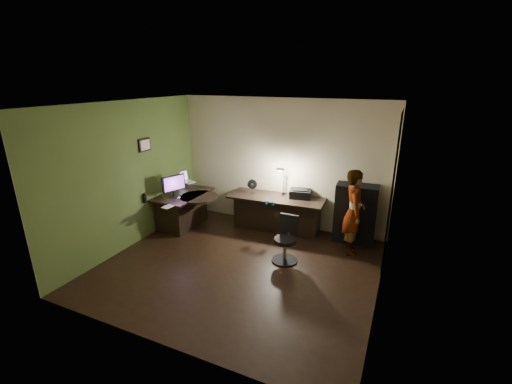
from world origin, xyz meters
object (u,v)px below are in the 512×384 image
at_px(monitor, 173,189).
at_px(person, 354,212).
at_px(office_chair, 285,240).
at_px(desk_left, 184,210).
at_px(desk_right, 276,214).
at_px(cabinet, 355,214).

bearing_deg(monitor, person, 30.25).
distance_m(monitor, office_chair, 2.60).
relative_size(desk_left, desk_right, 0.65).
relative_size(desk_left, monitor, 2.48).
bearing_deg(desk_right, desk_left, -164.75).
relative_size(desk_right, monitor, 3.82).
distance_m(cabinet, person, 0.50).
bearing_deg(desk_right, person, -13.44).
xyz_separation_m(desk_left, office_chair, (2.49, -0.53, 0.04)).
height_order(cabinet, person, person).
relative_size(office_chair, person, 0.52).
bearing_deg(person, desk_left, 79.89).
relative_size(cabinet, monitor, 2.25).
bearing_deg(desk_left, office_chair, -11.56).
height_order(cabinet, office_chair, cabinet).
distance_m(cabinet, monitor, 3.66).
bearing_deg(monitor, office_chair, 14.82).
distance_m(office_chair, person, 1.36).
bearing_deg(desk_right, cabinet, 2.62).
height_order(desk_left, person, person).
xyz_separation_m(desk_left, cabinet, (3.45, 0.76, 0.21)).
relative_size(cabinet, office_chair, 1.42).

